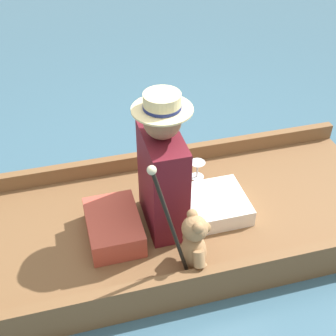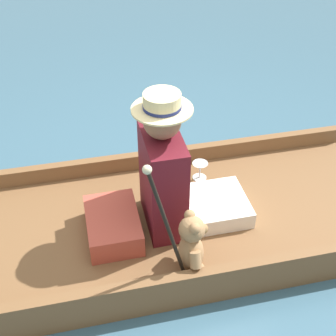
{
  "view_description": "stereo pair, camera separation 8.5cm",
  "coord_description": "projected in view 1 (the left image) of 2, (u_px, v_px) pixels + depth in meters",
  "views": [
    {
      "loc": [
        2.01,
        -0.65,
        2.15
      ],
      "look_at": [
        0.02,
        -0.11,
        0.53
      ],
      "focal_mm": 50.0,
      "sensor_mm": 36.0,
      "label": 1
    },
    {
      "loc": [
        2.04,
        -0.57,
        2.15
      ],
      "look_at": [
        0.02,
        -0.11,
        0.53
      ],
      "focal_mm": 50.0,
      "sensor_mm": 36.0,
      "label": 2
    }
  ],
  "objects": [
    {
      "name": "ground_plane",
      "position": [
        183.0,
        229.0,
        2.99
      ],
      "size": [
        16.0,
        16.0,
        0.0
      ],
      "primitive_type": "plane",
      "color": "#385B70"
    },
    {
      "name": "punt_boat",
      "position": [
        184.0,
        221.0,
        2.95
      ],
      "size": [
        1.15,
        2.65,
        0.24
      ],
      "color": "brown",
      "rests_on": "ground_plane"
    },
    {
      "name": "seat_cushion",
      "position": [
        114.0,
        227.0,
        2.73
      ],
      "size": [
        0.43,
        0.3,
        0.15
      ],
      "color": "#B24738",
      "rests_on": "punt_boat"
    },
    {
      "name": "seated_person",
      "position": [
        174.0,
        177.0,
        2.68
      ],
      "size": [
        0.42,
        0.69,
        0.88
      ],
      "rotation": [
        0.0,
        0.0,
        0.09
      ],
      "color": "white",
      "rests_on": "punt_boat"
    },
    {
      "name": "teddy_bear",
      "position": [
        195.0,
        244.0,
        2.48
      ],
      "size": [
        0.27,
        0.16,
        0.38
      ],
      "color": "#9E754C",
      "rests_on": "punt_boat"
    },
    {
      "name": "wine_glass",
      "position": [
        197.0,
        166.0,
        3.15
      ],
      "size": [
        0.1,
        0.1,
        0.13
      ],
      "color": "silver",
      "rests_on": "punt_boat"
    },
    {
      "name": "walking_cane",
      "position": [
        169.0,
        218.0,
        2.22
      ],
      "size": [
        0.04,
        0.22,
        0.8
      ],
      "color": "black",
      "rests_on": "punt_boat"
    }
  ]
}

